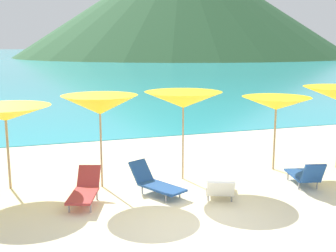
{
  "coord_description": "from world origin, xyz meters",
  "views": [
    {
      "loc": [
        -2.86,
        -6.97,
        3.45
      ],
      "look_at": [
        0.9,
        4.3,
        1.2
      ],
      "focal_mm": 45.51,
      "sensor_mm": 36.0,
      "label": 1
    }
  ],
  "objects_px": {
    "lounge_chair_0": "(155,182)",
    "umbrella_4": "(100,105)",
    "umbrella_5": "(183,100)",
    "lounge_chair_4": "(85,189)",
    "umbrella_3": "(5,114)",
    "umbrella_6": "(276,103)",
    "lounge_chair_5": "(305,175)",
    "lounge_chair_3": "(220,188)"
  },
  "relations": [
    {
      "from": "lounge_chair_3",
      "to": "lounge_chair_4",
      "type": "bearing_deg",
      "value": 9.68
    },
    {
      "from": "lounge_chair_5",
      "to": "umbrella_5",
      "type": "bearing_deg",
      "value": -16.54
    },
    {
      "from": "umbrella_4",
      "to": "lounge_chair_4",
      "type": "relative_size",
      "value": 1.52
    },
    {
      "from": "lounge_chair_4",
      "to": "lounge_chair_5",
      "type": "distance_m",
      "value": 5.36
    },
    {
      "from": "lounge_chair_3",
      "to": "umbrella_5",
      "type": "bearing_deg",
      "value": -57.51
    },
    {
      "from": "umbrella_3",
      "to": "umbrella_5",
      "type": "distance_m",
      "value": 4.34
    },
    {
      "from": "umbrella_4",
      "to": "lounge_chair_5",
      "type": "xyz_separation_m",
      "value": [
        4.78,
        -1.59,
        -1.75
      ]
    },
    {
      "from": "umbrella_4",
      "to": "umbrella_6",
      "type": "relative_size",
      "value": 1.11
    },
    {
      "from": "umbrella_5",
      "to": "lounge_chair_5",
      "type": "xyz_separation_m",
      "value": [
        2.65,
        -1.56,
        -1.79
      ]
    },
    {
      "from": "umbrella_3",
      "to": "umbrella_5",
      "type": "relative_size",
      "value": 1.01
    },
    {
      "from": "lounge_chair_5",
      "to": "lounge_chair_4",
      "type": "bearing_deg",
      "value": 7.54
    },
    {
      "from": "umbrella_4",
      "to": "lounge_chair_3",
      "type": "relative_size",
      "value": 1.4
    },
    {
      "from": "lounge_chair_4",
      "to": "umbrella_6",
      "type": "bearing_deg",
      "value": 29.52
    },
    {
      "from": "umbrella_5",
      "to": "umbrella_6",
      "type": "distance_m",
      "value": 2.75
    },
    {
      "from": "umbrella_3",
      "to": "umbrella_6",
      "type": "xyz_separation_m",
      "value": [
        7.02,
        -0.61,
        0.02
      ]
    },
    {
      "from": "lounge_chair_0",
      "to": "umbrella_5",
      "type": "bearing_deg",
      "value": 13.99
    },
    {
      "from": "umbrella_4",
      "to": "lounge_chair_4",
      "type": "bearing_deg",
      "value": -118.97
    },
    {
      "from": "umbrella_6",
      "to": "lounge_chair_4",
      "type": "bearing_deg",
      "value": -169.85
    },
    {
      "from": "umbrella_3",
      "to": "lounge_chair_5",
      "type": "relative_size",
      "value": 1.6
    },
    {
      "from": "umbrella_4",
      "to": "lounge_chair_5",
      "type": "bearing_deg",
      "value": -18.4
    },
    {
      "from": "lounge_chair_3",
      "to": "lounge_chair_5",
      "type": "xyz_separation_m",
      "value": [
        2.37,
        0.1,
        0.05
      ]
    },
    {
      "from": "lounge_chair_0",
      "to": "lounge_chair_3",
      "type": "relative_size",
      "value": 0.96
    },
    {
      "from": "lounge_chair_0",
      "to": "lounge_chair_4",
      "type": "xyz_separation_m",
      "value": [
        -1.65,
        -0.09,
        0.03
      ]
    },
    {
      "from": "umbrella_4",
      "to": "lounge_chair_0",
      "type": "bearing_deg",
      "value": -39.45
    },
    {
      "from": "umbrella_6",
      "to": "lounge_chair_0",
      "type": "relative_size",
      "value": 1.32
    },
    {
      "from": "lounge_chair_0",
      "to": "lounge_chair_4",
      "type": "distance_m",
      "value": 1.65
    },
    {
      "from": "umbrella_6",
      "to": "lounge_chair_5",
      "type": "xyz_separation_m",
      "value": [
        -0.09,
        -1.57,
        -1.58
      ]
    },
    {
      "from": "lounge_chair_4",
      "to": "lounge_chair_5",
      "type": "height_order",
      "value": "lounge_chair_5"
    },
    {
      "from": "lounge_chair_3",
      "to": "lounge_chair_5",
      "type": "distance_m",
      "value": 2.37
    },
    {
      "from": "lounge_chair_0",
      "to": "umbrella_4",
      "type": "bearing_deg",
      "value": 113.94
    },
    {
      "from": "umbrella_5",
      "to": "lounge_chair_5",
      "type": "distance_m",
      "value": 3.56
    },
    {
      "from": "umbrella_3",
      "to": "lounge_chair_4",
      "type": "bearing_deg",
      "value": -44.52
    },
    {
      "from": "umbrella_3",
      "to": "lounge_chair_4",
      "type": "height_order",
      "value": "umbrella_3"
    },
    {
      "from": "umbrella_4",
      "to": "umbrella_5",
      "type": "height_order",
      "value": "umbrella_5"
    },
    {
      "from": "lounge_chair_3",
      "to": "lounge_chair_5",
      "type": "bearing_deg",
      "value": -154.77
    },
    {
      "from": "umbrella_6",
      "to": "lounge_chair_5",
      "type": "bearing_deg",
      "value": -93.12
    },
    {
      "from": "lounge_chair_4",
      "to": "umbrella_5",
      "type": "bearing_deg",
      "value": 39.19
    },
    {
      "from": "umbrella_3",
      "to": "lounge_chair_5",
      "type": "distance_m",
      "value": 7.44
    },
    {
      "from": "umbrella_4",
      "to": "lounge_chair_0",
      "type": "xyz_separation_m",
      "value": [
        1.1,
        -0.91,
        -1.77
      ]
    },
    {
      "from": "lounge_chair_3",
      "to": "umbrella_4",
      "type": "bearing_deg",
      "value": -12.13
    },
    {
      "from": "umbrella_5",
      "to": "lounge_chair_0",
      "type": "distance_m",
      "value": 2.26
    },
    {
      "from": "umbrella_5",
      "to": "lounge_chair_4",
      "type": "xyz_separation_m",
      "value": [
        -2.67,
        -0.96,
        -1.77
      ]
    }
  ]
}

